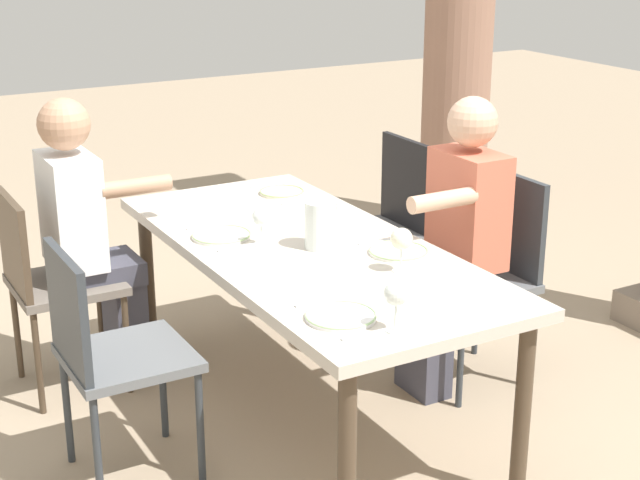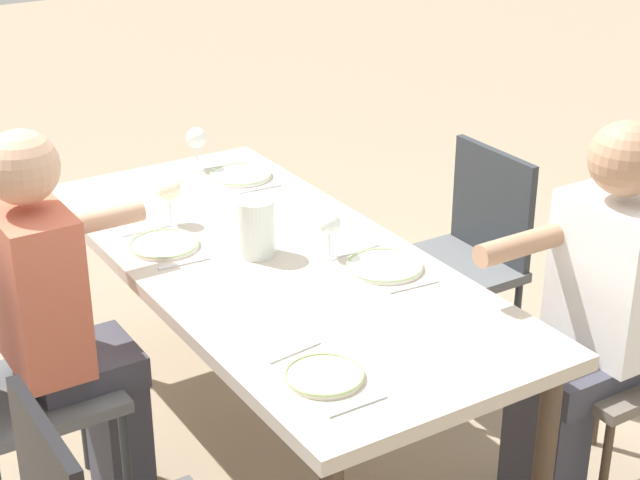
# 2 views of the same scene
# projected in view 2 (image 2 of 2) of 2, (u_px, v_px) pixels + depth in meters

# --- Properties ---
(ground_plane) EXTENTS (16.00, 16.00, 0.00)m
(ground_plane) POSITION_uv_depth(u_px,v_px,m) (277.00, 451.00, 3.58)
(ground_plane) COLOR gray
(dining_table) EXTENTS (1.97, 0.87, 0.75)m
(dining_table) POSITION_uv_depth(u_px,v_px,m) (273.00, 276.00, 3.30)
(dining_table) COLOR beige
(dining_table) RESTS_ON ground
(chair_west_south) EXTENTS (0.44, 0.44, 0.89)m
(chair_west_south) POSITION_uv_depth(u_px,v_px,m) (630.00, 345.00, 3.20)
(chair_west_south) COLOR #6A6158
(chair_west_south) RESTS_ON ground
(chair_mid_north) EXTENTS (0.44, 0.44, 0.92)m
(chair_mid_north) POSITION_uv_depth(u_px,v_px,m) (7.00, 382.00, 3.00)
(chair_mid_north) COLOR #5B5E61
(chair_mid_north) RESTS_ON ground
(chair_mid_south) EXTENTS (0.44, 0.44, 0.90)m
(chair_mid_south) POSITION_uv_depth(u_px,v_px,m) (464.00, 251.00, 3.83)
(chair_mid_south) COLOR #5B5E61
(chair_mid_south) RESTS_ON ground
(diner_woman_green) EXTENTS (0.35, 0.50, 1.28)m
(diner_woman_green) POSITION_uv_depth(u_px,v_px,m) (590.00, 314.00, 3.05)
(diner_woman_green) COLOR #3F3F4C
(diner_woman_green) RESTS_ON ground
(diner_man_white) EXTENTS (0.35, 0.50, 1.28)m
(diner_man_white) POSITION_uv_depth(u_px,v_px,m) (63.00, 318.00, 3.03)
(diner_man_white) COLOR #3F3F4C
(diner_man_white) RESTS_ON ground
(plate_0) EXTENTS (0.21, 0.21, 0.02)m
(plate_0) POSITION_uv_depth(u_px,v_px,m) (324.00, 376.00, 2.62)
(plate_0) COLOR silver
(plate_0) RESTS_ON dining_table
(fork_0) EXTENTS (0.02, 0.17, 0.01)m
(fork_0) POSITION_uv_depth(u_px,v_px,m) (357.00, 406.00, 2.50)
(fork_0) COLOR silver
(fork_0) RESTS_ON dining_table
(spoon_0) EXTENTS (0.04, 0.17, 0.01)m
(spoon_0) POSITION_uv_depth(u_px,v_px,m) (294.00, 352.00, 2.74)
(spoon_0) COLOR silver
(spoon_0) RESTS_ON dining_table
(plate_1) EXTENTS (0.24, 0.24, 0.02)m
(plate_1) POSITION_uv_depth(u_px,v_px,m) (385.00, 266.00, 3.20)
(plate_1) COLOR white
(plate_1) RESTS_ON dining_table
(wine_glass_1) EXTENTS (0.07, 0.07, 0.15)m
(wine_glass_1) POSITION_uv_depth(u_px,v_px,m) (329.00, 225.00, 3.23)
(wine_glass_1) COLOR white
(wine_glass_1) RESTS_ON dining_table
(fork_1) EXTENTS (0.03, 0.17, 0.01)m
(fork_1) POSITION_uv_depth(u_px,v_px,m) (414.00, 286.00, 3.08)
(fork_1) COLOR silver
(fork_1) RESTS_ON dining_table
(spoon_1) EXTENTS (0.03, 0.17, 0.01)m
(spoon_1) POSITION_uv_depth(u_px,v_px,m) (358.00, 250.00, 3.32)
(spoon_1) COLOR silver
(spoon_1) RESTS_ON dining_table
(plate_2) EXTENTS (0.23, 0.23, 0.02)m
(plate_2) POSITION_uv_depth(u_px,v_px,m) (164.00, 245.00, 3.34)
(plate_2) COLOR white
(plate_2) RESTS_ON dining_table
(wine_glass_2) EXTENTS (0.08, 0.08, 0.17)m
(wine_glass_2) POSITION_uv_depth(u_px,v_px,m) (169.00, 190.00, 3.47)
(wine_glass_2) COLOR white
(wine_glass_2) RESTS_ON dining_table
(fork_2) EXTENTS (0.03, 0.17, 0.01)m
(fork_2) POSITION_uv_depth(u_px,v_px,m) (184.00, 263.00, 3.23)
(fork_2) COLOR silver
(fork_2) RESTS_ON dining_table
(spoon_2) EXTENTS (0.02, 0.17, 0.01)m
(spoon_2) POSITION_uv_depth(u_px,v_px,m) (146.00, 230.00, 3.46)
(spoon_2) COLOR silver
(spoon_2) RESTS_ON dining_table
(plate_3) EXTENTS (0.23, 0.23, 0.02)m
(plate_3) POSITION_uv_depth(u_px,v_px,m) (241.00, 175.00, 3.92)
(plate_3) COLOR white
(plate_3) RESTS_ON dining_table
(wine_glass_3) EXTENTS (0.08, 0.08, 0.17)m
(wine_glass_3) POSITION_uv_depth(u_px,v_px,m) (196.00, 139.00, 3.95)
(wine_glass_3) COLOR white
(wine_glass_3) RESTS_ON dining_table
(fork_3) EXTENTS (0.03, 0.17, 0.01)m
(fork_3) POSITION_uv_depth(u_px,v_px,m) (260.00, 189.00, 3.81)
(fork_3) COLOR silver
(fork_3) RESTS_ON dining_table
(spoon_3) EXTENTS (0.02, 0.17, 0.01)m
(spoon_3) POSITION_uv_depth(u_px,v_px,m) (223.00, 165.00, 4.04)
(spoon_3) COLOR silver
(spoon_3) RESTS_ON dining_table
(water_pitcher) EXTENTS (0.13, 0.13, 0.19)m
(water_pitcher) POSITION_uv_depth(u_px,v_px,m) (255.00, 230.00, 3.26)
(water_pitcher) COLOR white
(water_pitcher) RESTS_ON dining_table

